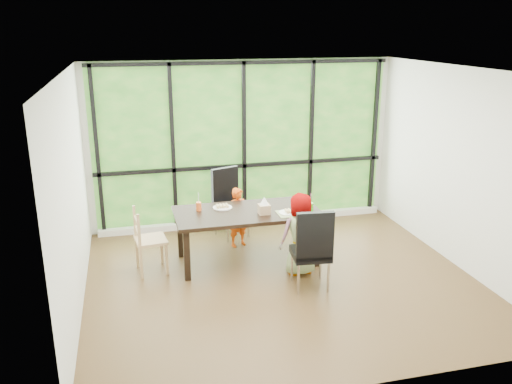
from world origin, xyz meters
TOP-DOWN VIEW (x-y plane):
  - ground at (0.00, 0.00)m, footprint 5.00×5.00m
  - back_wall at (0.00, 2.25)m, footprint 5.00×0.00m
  - foliage_backdrop at (0.00, 2.23)m, footprint 4.80×0.02m
  - window_mullions at (0.00, 2.19)m, footprint 4.80×0.06m
  - window_sill at (0.00, 2.15)m, footprint 4.80×0.12m
  - dining_table at (-0.30, 0.69)m, footprint 2.08×1.17m
  - chair_window_leather at (-0.33, 1.66)m, footprint 0.59×0.59m
  - chair_interior_leather at (0.29, -0.27)m, footprint 0.50×0.50m
  - chair_end_beech at (-1.63, 0.69)m, footprint 0.45×0.46m
  - child_toddler at (-0.30, 1.27)m, footprint 0.38×0.31m
  - child_older at (0.29, 0.14)m, footprint 0.57×0.40m
  - placemat at (0.28, 0.45)m, footprint 0.42×0.31m
  - plate_far at (-0.61, 0.89)m, footprint 0.27×0.27m
  - plate_near at (0.22, 0.47)m, footprint 0.26×0.26m
  - orange_cup at (-0.95, 0.87)m, footprint 0.08×0.08m
  - green_cup at (0.53, 0.44)m, footprint 0.09×0.09m
  - tissue_box at (-0.10, 0.53)m, footprint 0.15×0.15m
  - crepe_rolls_far at (-0.61, 0.89)m, footprint 0.20×0.12m
  - crepe_rolls_near at (0.22, 0.47)m, footprint 0.10×0.12m
  - straw_white at (-0.95, 0.87)m, footprint 0.01×0.04m
  - straw_pink at (0.53, 0.44)m, footprint 0.01×0.04m
  - tissue at (-0.10, 0.53)m, footprint 0.12×0.12m

SIDE VIEW (x-z plane):
  - ground at x=0.00m, z-range 0.00..0.00m
  - window_sill at x=0.00m, z-range 0.00..0.10m
  - dining_table at x=-0.30m, z-range 0.00..0.75m
  - chair_end_beech at x=-1.63m, z-range 0.00..0.90m
  - child_toddler at x=-0.30m, z-range 0.00..0.91m
  - chair_window_leather at x=-0.33m, z-range 0.00..1.08m
  - chair_interior_leather at x=0.29m, z-range 0.00..1.08m
  - child_older at x=0.29m, z-range 0.00..1.12m
  - placemat at x=0.28m, z-range 0.75..0.76m
  - plate_near at x=0.22m, z-range 0.75..0.77m
  - plate_far at x=-0.61m, z-range 0.75..0.77m
  - crepe_rolls_near at x=0.22m, z-range 0.77..0.80m
  - crepe_rolls_far at x=-0.61m, z-range 0.77..0.80m
  - orange_cup at x=-0.95m, z-range 0.75..0.87m
  - tissue_box at x=-0.10m, z-range 0.75..0.88m
  - green_cup at x=0.53m, z-range 0.75..0.88m
  - straw_white at x=-0.95m, z-range 0.81..1.01m
  - straw_pink at x=0.53m, z-range 0.82..1.02m
  - tissue at x=-0.10m, z-range 0.88..0.99m
  - back_wall at x=0.00m, z-range -1.15..3.85m
  - foliage_backdrop at x=0.00m, z-range 0.03..2.67m
  - window_mullions at x=0.00m, z-range 0.03..2.67m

